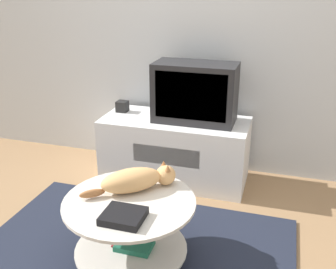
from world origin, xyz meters
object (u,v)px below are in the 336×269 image
Objects in this scene: speaker at (122,106)px; dvd_box at (123,216)px; tv at (195,93)px; cat at (137,180)px.

dvd_box is at bearing -66.87° from speaker.
speaker is (-0.64, 0.05, -0.19)m from tv.
dvd_box is (0.59, -1.37, -0.12)m from speaker.
cat is (-0.10, -1.02, -0.26)m from tv.
speaker reaches higher than cat.
cat is (0.54, -1.07, -0.07)m from speaker.
cat is at bearing -63.10° from speaker.
speaker reaches higher than dvd_box.
speaker is at bearing 113.13° from dvd_box.
tv is 3.02× the size of dvd_box.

